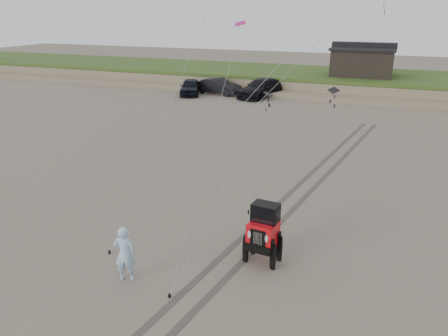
# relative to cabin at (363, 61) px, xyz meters

# --- Properties ---
(ground) EXTENTS (160.00, 160.00, 0.00)m
(ground) POSITION_rel_cabin_xyz_m (-2.00, -37.00, -3.24)
(ground) COLOR #6B6054
(ground) RESTS_ON ground
(dune_ridge) EXTENTS (160.00, 14.25, 1.73)m
(dune_ridge) POSITION_rel_cabin_xyz_m (-2.00, 0.50, -2.42)
(dune_ridge) COLOR #7A6B54
(dune_ridge) RESTS_ON ground
(cabin) EXTENTS (6.40, 5.40, 3.35)m
(cabin) POSITION_rel_cabin_xyz_m (0.00, 0.00, 0.00)
(cabin) COLOR black
(cabin) RESTS_ON dune_ridge
(truck_a) EXTENTS (3.40, 5.02, 1.59)m
(truck_a) POSITION_rel_cabin_xyz_m (-16.02, -8.12, -2.44)
(truck_a) COLOR black
(truck_a) RESTS_ON ground
(truck_b) EXTENTS (5.10, 2.54, 1.61)m
(truck_b) POSITION_rel_cabin_xyz_m (-13.46, -6.77, -2.43)
(truck_b) COLOR black
(truck_b) RESTS_ON ground
(truck_c) EXTENTS (4.11, 6.56, 1.77)m
(truck_c) POSITION_rel_cabin_xyz_m (-8.87, -6.67, -2.35)
(truck_c) COLOR black
(truck_c) RESTS_ON ground
(jeep) EXTENTS (2.46, 4.77, 1.71)m
(jeep) POSITION_rel_cabin_xyz_m (0.05, -35.72, -2.38)
(jeep) COLOR red
(jeep) RESTS_ON ground
(man) EXTENTS (0.80, 0.65, 1.91)m
(man) POSITION_rel_cabin_xyz_m (-3.72, -38.36, -2.28)
(man) COLOR #97B8E9
(man) RESTS_ON ground
(stake_main) EXTENTS (0.08, 0.08, 0.12)m
(stake_main) POSITION_rel_cabin_xyz_m (-5.21, -37.24, -3.18)
(stake_main) COLOR black
(stake_main) RESTS_ON ground
(stake_aux) EXTENTS (0.08, 0.08, 0.12)m
(stake_aux) POSITION_rel_cabin_xyz_m (-1.99, -38.69, -3.18)
(stake_aux) COLOR black
(stake_aux) RESTS_ON ground
(tire_tracks) EXTENTS (5.22, 29.74, 0.01)m
(tire_tracks) POSITION_rel_cabin_xyz_m (0.00, -29.00, -3.23)
(tire_tracks) COLOR #4C443D
(tire_tracks) RESTS_ON ground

